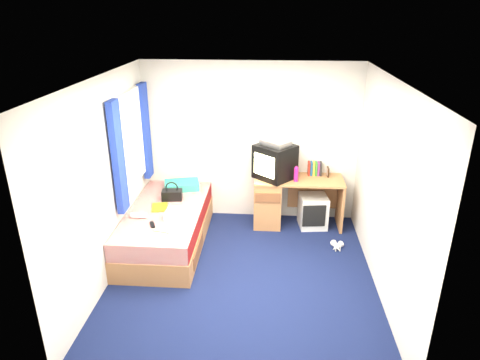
# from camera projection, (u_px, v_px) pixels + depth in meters

# --- Properties ---
(ground) EXTENTS (3.40, 3.40, 0.00)m
(ground) POSITION_uv_depth(u_px,v_px,m) (242.00, 276.00, 5.29)
(ground) COLOR #0C1438
(ground) RESTS_ON ground
(room_shell) EXTENTS (3.40, 3.40, 3.40)m
(room_shell) POSITION_uv_depth(u_px,v_px,m) (243.00, 166.00, 4.74)
(room_shell) COLOR white
(room_shell) RESTS_ON ground
(bed) EXTENTS (1.01, 2.00, 0.54)m
(bed) POSITION_uv_depth(u_px,v_px,m) (167.00, 227.00, 5.91)
(bed) COLOR #B77D4C
(bed) RESTS_ON ground
(pillow) EXTENTS (0.57, 0.44, 0.11)m
(pillow) POSITION_uv_depth(u_px,v_px,m) (182.00, 185.00, 6.44)
(pillow) COLOR #1B6FB0
(pillow) RESTS_ON bed
(desk) EXTENTS (1.30, 0.55, 0.75)m
(desk) POSITION_uv_depth(u_px,v_px,m) (279.00, 199.00, 6.43)
(desk) COLOR #B77D4C
(desk) RESTS_ON ground
(storage_cube) EXTENTS (0.44, 0.44, 0.49)m
(storage_cube) POSITION_uv_depth(u_px,v_px,m) (313.00, 211.00, 6.41)
(storage_cube) COLOR silver
(storage_cube) RESTS_ON ground
(crt_tv) EXTENTS (0.68, 0.68, 0.50)m
(crt_tv) POSITION_uv_depth(u_px,v_px,m) (275.00, 162.00, 6.21)
(crt_tv) COLOR black
(crt_tv) RESTS_ON desk
(vcr) EXTENTS (0.48, 0.46, 0.07)m
(vcr) POSITION_uv_depth(u_px,v_px,m) (276.00, 143.00, 6.11)
(vcr) COLOR #A9A8AA
(vcr) RESTS_ON crt_tv
(book_row) EXTENTS (0.20, 0.13, 0.20)m
(book_row) POSITION_uv_depth(u_px,v_px,m) (315.00, 168.00, 6.38)
(book_row) COLOR maroon
(book_row) RESTS_ON desk
(picture_frame) EXTENTS (0.02, 0.12, 0.14)m
(picture_frame) POSITION_uv_depth(u_px,v_px,m) (328.00, 172.00, 6.33)
(picture_frame) COLOR black
(picture_frame) RESTS_ON desk
(pink_water_bottle) EXTENTS (0.08, 0.08, 0.20)m
(pink_water_bottle) POSITION_uv_depth(u_px,v_px,m) (296.00, 175.00, 6.14)
(pink_water_bottle) COLOR #CE1D7F
(pink_water_bottle) RESTS_ON desk
(aerosol_can) EXTENTS (0.06, 0.06, 0.18)m
(aerosol_can) POSITION_uv_depth(u_px,v_px,m) (290.00, 171.00, 6.30)
(aerosol_can) COLOR silver
(aerosol_can) RESTS_ON desk
(handbag) EXTENTS (0.30, 0.19, 0.27)m
(handbag) POSITION_uv_depth(u_px,v_px,m) (172.00, 194.00, 6.07)
(handbag) COLOR black
(handbag) RESTS_ON bed
(towel) EXTENTS (0.33, 0.28, 0.11)m
(towel) POSITION_uv_depth(u_px,v_px,m) (178.00, 214.00, 5.54)
(towel) COLOR silver
(towel) RESTS_ON bed
(magazine) EXTENTS (0.26, 0.32, 0.01)m
(magazine) POSITION_uv_depth(u_px,v_px,m) (160.00, 207.00, 5.85)
(magazine) COLOR #CBD117
(magazine) RESTS_ON bed
(water_bottle) EXTENTS (0.20, 0.07, 0.07)m
(water_bottle) POSITION_uv_depth(u_px,v_px,m) (139.00, 215.00, 5.56)
(water_bottle) COLOR white
(water_bottle) RESTS_ON bed
(colour_swatch_fan) EXTENTS (0.23, 0.11, 0.01)m
(colour_swatch_fan) POSITION_uv_depth(u_px,v_px,m) (162.00, 231.00, 5.23)
(colour_swatch_fan) COLOR gold
(colour_swatch_fan) RESTS_ON bed
(remote_control) EXTENTS (0.11, 0.17, 0.02)m
(remote_control) POSITION_uv_depth(u_px,v_px,m) (152.00, 225.00, 5.37)
(remote_control) COLOR black
(remote_control) RESTS_ON bed
(window_assembly) EXTENTS (0.11, 1.42, 1.40)m
(window_assembly) POSITION_uv_depth(u_px,v_px,m) (132.00, 142.00, 5.69)
(window_assembly) COLOR silver
(window_assembly) RESTS_ON room_shell
(white_heels) EXTENTS (0.21, 0.24, 0.09)m
(white_heels) POSITION_uv_depth(u_px,v_px,m) (337.00, 247.00, 5.86)
(white_heels) COLOR white
(white_heels) RESTS_ON ground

